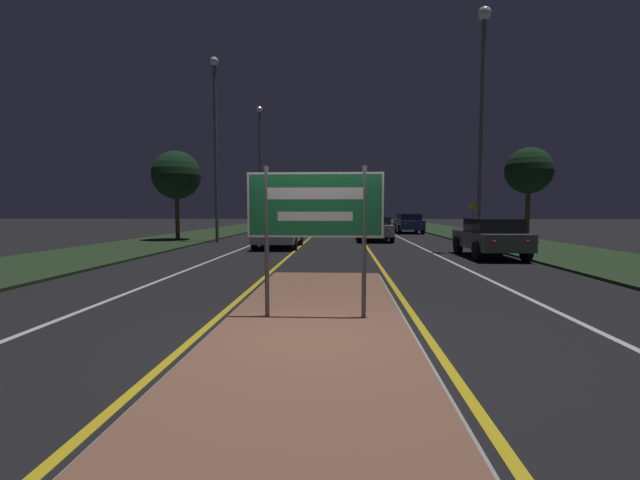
% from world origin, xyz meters
% --- Properties ---
extents(ground_plane, '(160.00, 160.00, 0.00)m').
position_xyz_m(ground_plane, '(0.00, 0.00, 0.00)').
color(ground_plane, black).
extents(median_island, '(2.89, 9.65, 0.10)m').
position_xyz_m(median_island, '(0.00, 0.93, 0.04)').
color(median_island, '#999993').
rests_on(median_island, ground_plane).
extents(verge_left, '(5.00, 100.00, 0.08)m').
position_xyz_m(verge_left, '(-9.50, 20.00, 0.04)').
color(verge_left, '#23381E').
rests_on(verge_left, ground_plane).
extents(verge_right, '(5.00, 100.00, 0.08)m').
position_xyz_m(verge_right, '(9.50, 20.00, 0.04)').
color(verge_right, '#23381E').
rests_on(verge_right, ground_plane).
extents(centre_line_yellow_left, '(0.12, 70.00, 0.01)m').
position_xyz_m(centre_line_yellow_left, '(-1.64, 25.00, 0.00)').
color(centre_line_yellow_left, gold).
rests_on(centre_line_yellow_left, ground_plane).
extents(centre_line_yellow_right, '(0.12, 70.00, 0.01)m').
position_xyz_m(centre_line_yellow_right, '(1.64, 25.00, 0.00)').
color(centre_line_yellow_right, gold).
rests_on(centre_line_yellow_right, ground_plane).
extents(lane_line_white_left, '(0.12, 70.00, 0.01)m').
position_xyz_m(lane_line_white_left, '(-4.20, 25.00, 0.00)').
color(lane_line_white_left, silver).
rests_on(lane_line_white_left, ground_plane).
extents(lane_line_white_right, '(0.12, 70.00, 0.01)m').
position_xyz_m(lane_line_white_right, '(4.20, 25.00, 0.00)').
color(lane_line_white_right, silver).
rests_on(lane_line_white_right, ground_plane).
extents(edge_line_white_left, '(0.10, 70.00, 0.01)m').
position_xyz_m(edge_line_white_left, '(-7.20, 25.00, 0.00)').
color(edge_line_white_left, silver).
rests_on(edge_line_white_left, ground_plane).
extents(edge_line_white_right, '(0.10, 70.00, 0.01)m').
position_xyz_m(edge_line_white_right, '(7.20, 25.00, 0.00)').
color(edge_line_white_right, silver).
rests_on(edge_line_white_right, ground_plane).
extents(highway_sign, '(2.13, 0.07, 2.37)m').
position_xyz_m(highway_sign, '(0.00, 0.92, 1.77)').
color(highway_sign, '#56565B').
rests_on(highway_sign, median_island).
extents(streetlight_left_near, '(0.47, 0.47, 9.99)m').
position_xyz_m(streetlight_left_near, '(-6.46, 17.49, 6.02)').
color(streetlight_left_near, '#56565B').
rests_on(streetlight_left_near, ground_plane).
extents(streetlight_left_far, '(0.49, 0.49, 10.48)m').
position_xyz_m(streetlight_left_far, '(-6.54, 30.57, 6.43)').
color(streetlight_left_far, '#56565B').
rests_on(streetlight_left_far, ground_plane).
extents(streetlight_right_near, '(0.54, 0.54, 10.01)m').
position_xyz_m(streetlight_right_near, '(6.16, 12.48, 6.45)').
color(streetlight_right_near, '#56565B').
rests_on(streetlight_right_near, ground_plane).
extents(car_receding_0, '(1.89, 4.11, 1.47)m').
position_xyz_m(car_receding_0, '(6.00, 10.60, 0.78)').
color(car_receding_0, '#4C514C').
rests_on(car_receding_0, ground_plane).
extents(car_receding_1, '(1.93, 4.45, 1.39)m').
position_xyz_m(car_receding_1, '(2.32, 19.08, 0.76)').
color(car_receding_1, '#B7B7BC').
rests_on(car_receding_1, ground_plane).
extents(car_receding_2, '(1.94, 4.57, 1.50)m').
position_xyz_m(car_receding_2, '(5.61, 27.84, 0.79)').
color(car_receding_2, navy).
rests_on(car_receding_2, ground_plane).
extents(car_approaching_0, '(2.02, 4.58, 1.37)m').
position_xyz_m(car_approaching_0, '(-2.58, 14.57, 0.72)').
color(car_approaching_0, '#B7B7BC').
rests_on(car_approaching_0, ground_plane).
extents(car_approaching_1, '(1.84, 4.48, 1.43)m').
position_xyz_m(car_approaching_1, '(-2.75, 24.82, 0.75)').
color(car_approaching_1, navy).
rests_on(car_approaching_1, ground_plane).
extents(warning_sign, '(0.60, 0.06, 2.18)m').
position_xyz_m(warning_sign, '(8.46, 20.94, 1.40)').
color(warning_sign, '#56565B').
rests_on(warning_sign, verge_right).
extents(roadside_palm_left, '(2.75, 2.75, 5.09)m').
position_xyz_m(roadside_palm_left, '(-9.07, 18.49, 3.77)').
color(roadside_palm_left, '#4C3823').
rests_on(roadside_palm_left, verge_left).
extents(roadside_palm_right, '(2.48, 2.48, 5.07)m').
position_xyz_m(roadside_palm_right, '(10.47, 17.99, 3.89)').
color(roadside_palm_right, '#4C3823').
rests_on(roadside_palm_right, verge_right).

